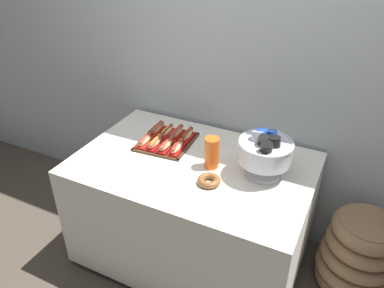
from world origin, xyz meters
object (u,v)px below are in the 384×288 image
Objects in this scene: hot_dog_0 at (145,141)px; hot_dog_1 at (155,143)px; hot_dog_5 at (166,132)px; hot_dog_3 at (177,147)px; floor_vase at (359,255)px; serving_tray at (166,142)px; hot_dog_2 at (166,145)px; buffet_table at (193,209)px; hot_dog_4 at (156,129)px; punch_bowl at (265,151)px; cup_stack at (212,153)px; hot_dog_6 at (177,133)px; donut at (209,181)px; hot_dog_7 at (187,135)px.

hot_dog_1 is at bearing 4.54° from hot_dog_0.
hot_dog_3 is at bearing -43.19° from hot_dog_5.
floor_vase is at bearing 0.39° from hot_dog_5.
hot_dog_2 is (0.04, -0.08, 0.03)m from serving_tray.
hot_dog_0 and hot_dog_2 have the same top height.
hot_dog_4 is at bearing 151.72° from buffet_table.
floor_vase is at bearing 7.86° from hot_dog_3.
cup_stack is at bearing -169.36° from punch_bowl.
hot_dog_0 is at bearing -109.91° from hot_dog_5.
hot_dog_5 is 0.47m from cup_stack.
hot_dog_1 and hot_dog_3 have the same top height.
hot_dog_3 and hot_dog_4 have the same top height.
hot_dog_2 is 0.17m from hot_dog_6.
cup_stack is (0.26, -0.05, 0.06)m from hot_dog_3.
punch_bowl is 2.34× the size of donut.
serving_tray is 2.43× the size of hot_dog_5.
hot_dog_3 is 0.87× the size of cup_stack.
hot_dog_4 is at bearing 118.98° from hot_dog_1.
hot_dog_3 is at bearing -61.02° from hot_dog_6.
hot_dog_1 reaches higher than hot_dog_5.
hot_dog_4 is (-0.01, 0.16, 0.00)m from hot_dog_0.
buffet_table is 0.47m from serving_tray.
hot_dog_7 is (0.22, 0.02, 0.00)m from hot_dog_4.
hot_dog_5 is 0.83× the size of cup_stack.
buffet_table is at bearing -43.29° from hot_dog_6.
hot_dog_0 is 0.84× the size of cup_stack.
floor_vase is at bearing 7.49° from hot_dog_1.
hot_dog_3 is (-1.17, -0.16, 0.55)m from floor_vase.
donut is (0.31, -0.21, -0.02)m from hot_dog_3.
hot_dog_0 is 0.18m from hot_dog_5.
floor_vase is 1.44m from hot_dog_5.
hot_dog_6 reaches higher than hot_dog_4.
floor_vase is at bearing 13.03° from cup_stack.
punch_bowl is at bearing 1.75° from hot_dog_0.
buffet_table is 1.30× the size of floor_vase.
hot_dog_2 is (-1.25, -0.17, 0.55)m from floor_vase.
hot_dog_7 is at bearing 4.54° from hot_dog_5.
buffet_table is 8.44× the size of hot_dog_2.
hot_dog_1 is at bearing 174.71° from cup_stack.
punch_bowl is (-0.62, -0.16, 0.67)m from floor_vase.
hot_dog_0 is 0.28m from hot_dog_7.
floor_vase reaches higher than hot_dog_4.
hot_dog_3 reaches higher than serving_tray.
hot_dog_5 is at bearing 168.42° from punch_bowl.
hot_dog_2 is at bearing -109.91° from hot_dog_7.
buffet_table is at bearing -8.79° from hot_dog_1.
hot_dog_2 is at bearing -61.02° from serving_tray.
serving_tray is at bearing -176.08° from floor_vase.
hot_dog_1 is at bearing -109.91° from hot_dog_6.
hot_dog_1 is 0.18m from hot_dog_6.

